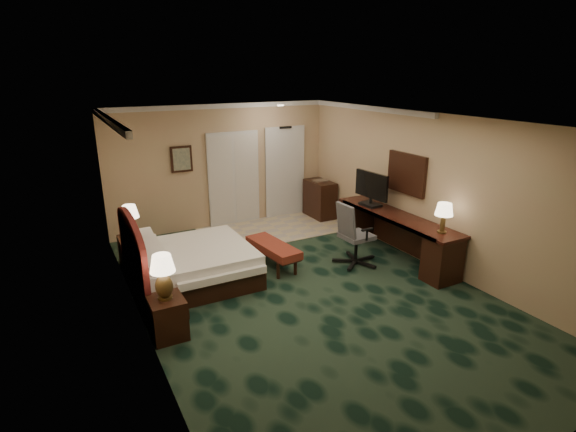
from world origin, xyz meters
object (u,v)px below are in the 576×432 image
bed (194,265)px  lamp_far (131,221)px  lamp_near (163,277)px  desk_chair (357,233)px  desk (395,236)px  tv (371,189)px  minibar (320,199)px  nightstand_far (133,252)px  bed_bench (273,255)px  nightstand_near (168,317)px

bed → lamp_far: lamp_far is taller
lamp_near → desk_chair: size_ratio=0.52×
desk → tv: size_ratio=3.32×
minibar → nightstand_far: bearing=-168.7°
desk → desk_chair: 0.85m
bed → bed_bench: (1.44, -0.06, -0.08)m
lamp_near → desk_chair: (3.60, 0.73, -0.27)m
minibar → desk_chair: bearing=-108.3°
bed → bed_bench: bearing=-2.2°
desk_chair → minibar: size_ratio=1.33×
lamp_far → desk: bearing=-22.6°
lamp_near → desk: lamp_near is taller
nightstand_far → lamp_far: lamp_far is taller
desk → minibar: 2.74m
bed_bench → bed: bearing=171.2°
bed → nightstand_near: bed is taller
nightstand_far → lamp_near: bearing=-90.2°
nightstand_far → bed_bench: 2.50m
nightstand_near → desk_chair: desk_chair is taller
desk → desk_chair: (-0.83, 0.08, 0.17)m
minibar → bed: bearing=-151.8°
bed → tv: (3.60, -0.05, 0.87)m
lamp_near → desk: bearing=8.4°
bed_bench → tv: size_ratio=1.44×
nightstand_far → desk_chair: (3.60, -1.76, 0.30)m
lamp_far → tv: 4.52m
bed → minibar: 4.19m
tv → minibar: (0.10, 2.02, -0.72)m
bed → desk_chair: 2.91m
nightstand_far → lamp_far: size_ratio=0.95×
nightstand_far → bed_bench: (2.23, -1.13, -0.07)m
bed_bench → minibar: minibar is taller
nightstand_near → desk: desk is taller
lamp_far → desk: 4.80m
lamp_far → bed_bench: 2.57m
nightstand_near → desk: 4.48m
desk → bed_bench: bearing=162.3°
lamp_near → lamp_far: 2.49m
nightstand_near → bed_bench: (2.23, 1.37, -0.06)m
nightstand_near → lamp_far: lamp_far is taller
desk → tv: 1.04m
bed_bench → desk_chair: 1.55m
bed_bench → desk_chair: desk_chair is taller
tv → minibar: size_ratio=0.98×
tv → lamp_near: bearing=-166.8°
nightstand_near → nightstand_far: nightstand_far is taller
bed_bench → desk: desk is taller
desk → nightstand_far: bearing=157.5°
lamp_near → bed_bench: size_ratio=0.49×
nightstand_near → lamp_near: lamp_near is taller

